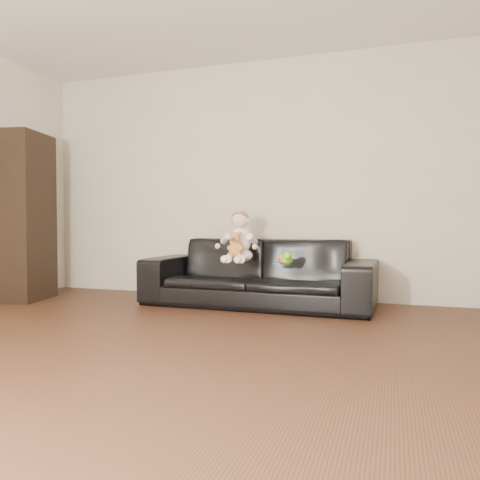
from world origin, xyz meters
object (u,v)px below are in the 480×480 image
(sofa, at_px, (258,272))
(toy_blue_disc, at_px, (279,263))
(cabinet, at_px, (23,217))
(toy_green, at_px, (287,260))
(teddy_bear, at_px, (235,245))
(toy_rattle, at_px, (282,260))
(baby, at_px, (240,240))

(sofa, bearing_deg, toy_blue_disc, -35.49)
(sofa, height_order, cabinet, cabinet)
(toy_green, xyz_separation_m, toy_blue_disc, (-0.08, 0.03, -0.04))
(sofa, relative_size, cabinet, 1.27)
(sofa, distance_m, cabinet, 2.59)
(sofa, distance_m, toy_green, 0.43)
(sofa, distance_m, toy_blue_disc, 0.34)
(sofa, height_order, teddy_bear, teddy_bear)
(toy_green, distance_m, toy_rattle, 0.05)
(toy_blue_disc, bearing_deg, teddy_bear, -167.83)
(toy_green, relative_size, toy_rattle, 1.79)
(teddy_bear, relative_size, toy_blue_disc, 2.27)
(cabinet, height_order, toy_rattle, cabinet)
(baby, distance_m, teddy_bear, 0.16)
(baby, relative_size, toy_green, 3.75)
(toy_rattle, xyz_separation_m, toy_blue_disc, (-0.04, 0.03, -0.03))
(baby, bearing_deg, toy_rattle, -28.06)
(sofa, height_order, toy_rattle, sofa)
(sofa, xyz_separation_m, toy_blue_disc, (0.25, -0.19, 0.11))
(toy_green, xyz_separation_m, toy_rattle, (-0.05, 0.01, -0.01))
(baby, xyz_separation_m, toy_green, (0.49, -0.10, -0.18))
(cabinet, height_order, teddy_bear, cabinet)
(baby, bearing_deg, cabinet, 172.03)
(teddy_bear, distance_m, toy_green, 0.50)
(toy_rattle, bearing_deg, baby, 168.10)
(sofa, xyz_separation_m, baby, (-0.16, -0.12, 0.33))
(baby, relative_size, toy_blue_disc, 4.72)
(baby, height_order, toy_blue_disc, baby)
(baby, distance_m, toy_rattle, 0.50)
(cabinet, relative_size, baby, 3.50)
(sofa, relative_size, toy_green, 16.70)
(sofa, bearing_deg, toy_green, -32.17)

